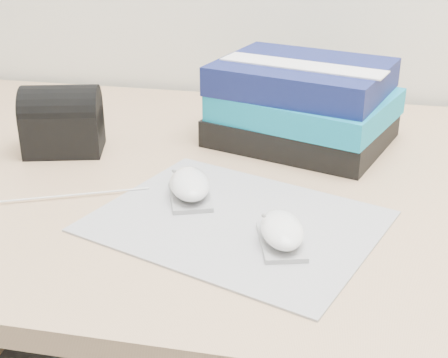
% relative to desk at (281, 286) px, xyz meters
% --- Properties ---
extents(desk, '(1.60, 0.80, 0.73)m').
position_rel_desk_xyz_m(desk, '(0.00, 0.00, 0.00)').
color(desk, tan).
rests_on(desk, ground).
extents(mousepad, '(0.42, 0.37, 0.00)m').
position_rel_desk_xyz_m(mousepad, '(-0.04, -0.21, 0.24)').
color(mousepad, gray).
rests_on(mousepad, desk).
extents(mouse_rear, '(0.08, 0.11, 0.04)m').
position_rel_desk_xyz_m(mouse_rear, '(-0.12, -0.16, 0.26)').
color(mouse_rear, '#959597').
rests_on(mouse_rear, mousepad).
extents(mouse_front, '(0.07, 0.10, 0.04)m').
position_rel_desk_xyz_m(mouse_front, '(0.02, -0.26, 0.25)').
color(mouse_front, '#9C9D9F').
rests_on(mouse_front, mousepad).
extents(usb_cable, '(0.19, 0.09, 0.00)m').
position_rel_desk_xyz_m(usb_cable, '(-0.28, -0.19, 0.24)').
color(usb_cable, white).
rests_on(usb_cable, mousepad).
extents(book_stack, '(0.33, 0.30, 0.14)m').
position_rel_desk_xyz_m(book_stack, '(0.01, 0.09, 0.30)').
color(book_stack, black).
rests_on(book_stack, desk).
extents(pouch, '(0.14, 0.11, 0.11)m').
position_rel_desk_xyz_m(pouch, '(-0.36, -0.03, 0.29)').
color(pouch, black).
rests_on(pouch, desk).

